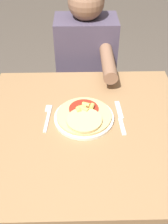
{
  "coord_description": "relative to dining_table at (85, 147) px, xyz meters",
  "views": [
    {
      "loc": [
        -0.02,
        -0.8,
        1.55
      ],
      "look_at": [
        -0.01,
        0.04,
        0.8
      ],
      "focal_mm": 42.0,
      "sensor_mm": 36.0,
      "label": 1
    }
  ],
  "objects": [
    {
      "name": "ground_plane",
      "position": [
        0.0,
        0.0,
        -0.63
      ],
      "size": [
        8.0,
        8.0,
        0.0
      ],
      "primitive_type": "plane",
      "color": "brown"
    },
    {
      "name": "dining_table",
      "position": [
        0.0,
        0.0,
        0.0
      ],
      "size": [
        0.9,
        0.84,
        0.76
      ],
      "color": "#9E754C",
      "rests_on": "ground_plane"
    },
    {
      "name": "plate",
      "position": [
        -0.01,
        0.04,
        0.14
      ],
      "size": [
        0.26,
        0.26,
        0.01
      ],
      "color": "silver",
      "rests_on": "dining_table"
    },
    {
      "name": "pizza",
      "position": [
        -0.0,
        0.04,
        0.16
      ],
      "size": [
        0.24,
        0.24,
        0.04
      ],
      "color": "#DBBC7A",
      "rests_on": "plate"
    },
    {
      "name": "fork",
      "position": [
        -0.17,
        0.06,
        0.14
      ],
      "size": [
        0.03,
        0.18,
        0.0
      ],
      "color": "silver",
      "rests_on": "dining_table"
    },
    {
      "name": "knife",
      "position": [
        0.16,
        0.04,
        0.14
      ],
      "size": [
        0.03,
        0.22,
        0.0
      ],
      "color": "silver",
      "rests_on": "dining_table"
    },
    {
      "name": "person_diner",
      "position": [
        0.02,
        0.64,
        0.06
      ],
      "size": [
        0.36,
        0.52,
        1.16
      ],
      "color": "#2D2D38",
      "rests_on": "ground_plane"
    }
  ]
}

